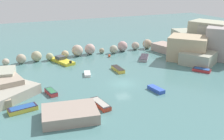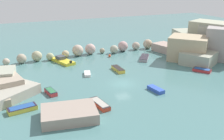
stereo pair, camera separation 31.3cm
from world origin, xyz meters
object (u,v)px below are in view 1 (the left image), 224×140
(moored_boat_3, at_px, (156,89))
(moored_boat_8, at_px, (23,109))
(moored_boat_5, at_px, (202,70))
(moored_boat_6, at_px, (118,69))
(moored_boat_2, at_px, (87,74))
(stone_dock, at_px, (70,114))
(moored_boat_4, at_px, (100,104))
(moored_boat_7, at_px, (51,92))
(channel_buoy, at_px, (109,56))
(moored_boat_1, at_px, (62,60))
(moored_boat_0, at_px, (144,58))

(moored_boat_3, bearing_deg, moored_boat_8, 78.29)
(moored_boat_5, bearing_deg, moored_boat_6, 29.71)
(moored_boat_6, bearing_deg, moored_boat_2, 89.91)
(moored_boat_2, relative_size, moored_boat_8, 0.71)
(stone_dock, relative_size, moored_boat_2, 2.42)
(moored_boat_4, bearing_deg, moored_boat_7, -149.60)
(channel_buoy, relative_size, moored_boat_8, 0.15)
(channel_buoy, bearing_deg, moored_boat_7, -136.43)
(channel_buoy, distance_m, moored_boat_1, 11.39)
(moored_boat_3, bearing_deg, channel_buoy, -9.96)
(moored_boat_1, bearing_deg, stone_dock, 149.69)
(moored_boat_4, distance_m, moored_boat_7, 9.26)
(moored_boat_0, bearing_deg, channel_buoy, 89.91)
(moored_boat_1, xyz_separation_m, moored_boat_3, (10.73, -22.07, -0.14))
(moored_boat_4, relative_size, moored_boat_8, 1.06)
(moored_boat_1, relative_size, moored_boat_8, 1.70)
(moored_boat_4, bearing_deg, moored_boat_1, 171.89)
(moored_boat_2, relative_size, moored_boat_3, 0.89)
(moored_boat_2, xyz_separation_m, moored_boat_5, (21.96, -7.06, 0.08))
(channel_buoy, bearing_deg, moored_boat_5, -52.17)
(moored_boat_3, xyz_separation_m, moored_boat_4, (-10.56, -1.55, 0.04))
(moored_boat_8, bearing_deg, moored_boat_0, -161.15)
(stone_dock, bearing_deg, moored_boat_6, 47.56)
(moored_boat_1, height_order, moored_boat_3, moored_boat_1)
(moored_boat_5, bearing_deg, channel_buoy, 1.96)
(stone_dock, bearing_deg, moored_boat_4, 20.61)
(moored_boat_3, xyz_separation_m, moored_boat_6, (-1.59, 11.89, 0.05))
(stone_dock, distance_m, moored_boat_4, 5.41)
(moored_boat_1, distance_m, moored_boat_6, 13.68)
(moored_boat_2, distance_m, moored_boat_6, 6.53)
(moored_boat_1, height_order, moored_boat_8, moored_boat_1)
(moored_boat_3, bearing_deg, moored_boat_4, 90.11)
(moored_boat_0, xyz_separation_m, moored_boat_1, (-18.18, 4.99, 0.09))
(channel_buoy, relative_size, moored_boat_1, 0.09)
(moored_boat_4, bearing_deg, moored_boat_5, 96.24)
(moored_boat_3, bearing_deg, moored_boat_6, -0.62)
(moored_boat_2, relative_size, moored_boat_7, 0.94)
(moored_boat_0, distance_m, moored_boat_4, 25.91)
(moored_boat_0, relative_size, moored_boat_8, 1.25)
(channel_buoy, bearing_deg, moored_boat_0, -35.17)
(moored_boat_2, distance_m, moored_boat_5, 23.07)
(moored_boat_0, bearing_deg, moored_boat_6, 154.92)
(moored_boat_7, bearing_deg, moored_boat_6, 102.19)
(moored_boat_4, xyz_separation_m, moored_boat_8, (-10.66, 2.84, 0.02))
(moored_boat_4, height_order, moored_boat_6, moored_boat_6)
(moored_boat_2, height_order, moored_boat_8, moored_boat_8)
(stone_dock, distance_m, moored_boat_3, 15.99)
(moored_boat_1, bearing_deg, moored_boat_5, -144.45)
(channel_buoy, bearing_deg, moored_boat_4, -115.61)
(moored_boat_0, bearing_deg, moored_boat_7, 150.69)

